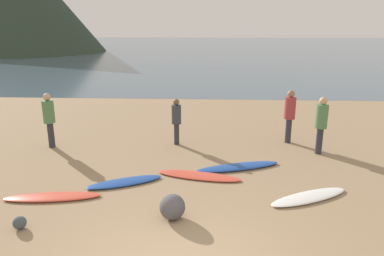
# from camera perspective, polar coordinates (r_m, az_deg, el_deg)

# --- Properties ---
(ground_plane) EXTENTS (120.00, 120.00, 0.20)m
(ground_plane) POSITION_cam_1_polar(r_m,az_deg,el_deg) (15.46, 0.77, 1.05)
(ground_plane) COLOR #997C5B
(ground_plane) RESTS_ON ground
(ocean_water) EXTENTS (140.00, 100.00, 0.01)m
(ocean_water) POSITION_cam_1_polar(r_m,az_deg,el_deg) (69.37, 2.46, 12.85)
(ocean_water) COLOR #475B6B
(ocean_water) RESTS_ON ground
(surfboard_0) EXTENTS (2.28, 0.80, 0.08)m
(surfboard_0) POSITION_cam_1_polar(r_m,az_deg,el_deg) (9.14, -21.34, -10.18)
(surfboard_0) COLOR #D84C38
(surfboard_0) RESTS_ON ground
(surfboard_1) EXTENTS (1.97, 1.29, 0.09)m
(surfboard_1) POSITION_cam_1_polar(r_m,az_deg,el_deg) (9.43, -10.65, -8.44)
(surfboard_1) COLOR #1E479E
(surfboard_1) RESTS_ON ground
(surfboard_2) EXTENTS (2.34, 1.03, 0.07)m
(surfboard_2) POSITION_cam_1_polar(r_m,az_deg,el_deg) (9.65, 1.10, -7.60)
(surfboard_2) COLOR #D84C38
(surfboard_2) RESTS_ON ground
(surfboard_3) EXTENTS (2.51, 1.29, 0.10)m
(surfboard_3) POSITION_cam_1_polar(r_m,az_deg,el_deg) (10.28, 7.36, -6.13)
(surfboard_3) COLOR #1E479E
(surfboard_3) RESTS_ON ground
(surfboard_4) EXTENTS (2.14, 1.43, 0.08)m
(surfboard_4) POSITION_cam_1_polar(r_m,az_deg,el_deg) (8.96, 18.16, -10.39)
(surfboard_4) COLOR white
(surfboard_4) RESTS_ON ground
(person_0) EXTENTS (0.32, 0.32, 1.57)m
(person_0) POSITION_cam_1_polar(r_m,az_deg,el_deg) (11.96, -2.50, 1.61)
(person_0) COLOR #2D2D38
(person_0) RESTS_ON ground
(person_1) EXTENTS (0.37, 0.37, 1.83)m
(person_1) POSITION_cam_1_polar(r_m,az_deg,el_deg) (12.56, 15.31, 2.46)
(person_1) COLOR #2D2D38
(person_1) RESTS_ON ground
(person_2) EXTENTS (0.37, 0.37, 1.82)m
(person_2) POSITION_cam_1_polar(r_m,az_deg,el_deg) (12.53, -21.84, 1.80)
(person_2) COLOR #2D2D38
(person_2) RESTS_ON ground
(person_3) EXTENTS (0.37, 0.37, 1.82)m
(person_3) POSITION_cam_1_polar(r_m,az_deg,el_deg) (11.73, 19.90, 1.09)
(person_3) COLOR #2D2D38
(person_3) RESTS_ON ground
(beach_rock_near) EXTENTS (0.26, 0.26, 0.26)m
(beach_rock_near) POSITION_cam_1_polar(r_m,az_deg,el_deg) (8.12, -25.77, -13.43)
(beach_rock_near) COLOR #414C51
(beach_rock_near) RESTS_ON ground
(beach_rock_far) EXTENTS (0.54, 0.54, 0.54)m
(beach_rock_far) POSITION_cam_1_polar(r_m,az_deg,el_deg) (7.63, -3.15, -12.44)
(beach_rock_far) COLOR #4D4C51
(beach_rock_far) RESTS_ON ground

